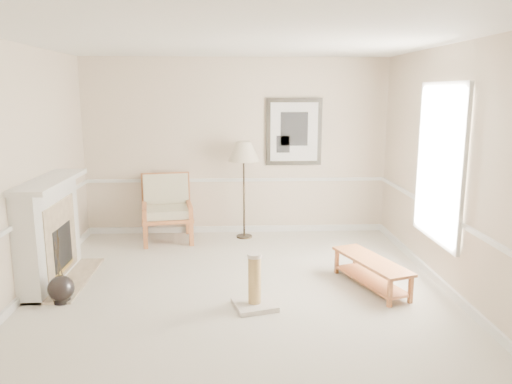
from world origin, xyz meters
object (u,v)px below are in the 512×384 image
armchair (167,205)px  bench (371,269)px  floor_lamp (244,154)px  floor_vase (61,289)px  scratching_post (255,290)px

armchair → bench: size_ratio=0.81×
floor_lamp → bench: bearing=-55.7°
floor_lamp → armchair: bearing=-179.4°
floor_vase → bench: bearing=4.6°
floor_vase → floor_lamp: floor_lamp is taller
floor_vase → armchair: armchair is taller
floor_vase → scratching_post: 2.20m
bench → floor_lamp: bearing=124.3°
floor_lamp → scratching_post: (0.05, -2.71, -1.18)m
armchair → scratching_post: armchair is taller
armchair → floor_lamp: floor_lamp is taller
bench → scratching_post: bearing=-160.4°
floor_vase → floor_lamp: (2.13, 2.49, 1.22)m
bench → scratching_post: scratching_post is taller
armchair → floor_vase: bearing=-118.9°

